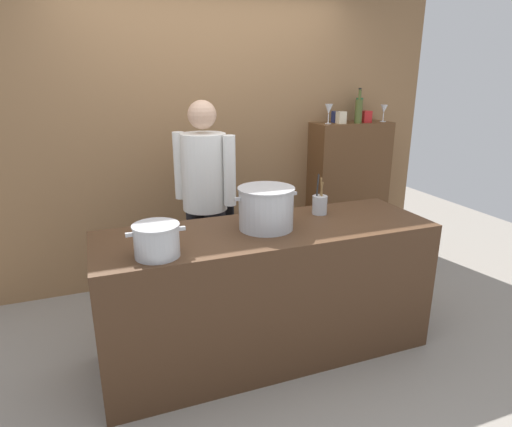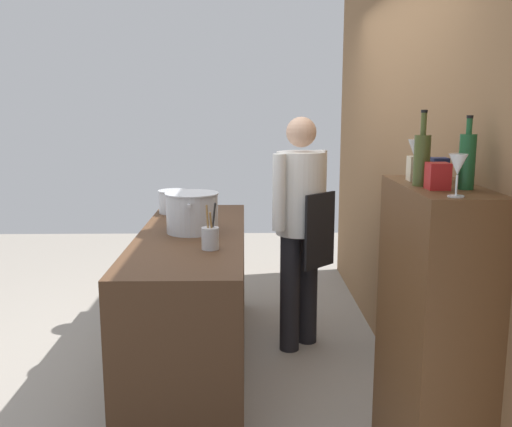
{
  "view_description": "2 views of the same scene",
  "coord_description": "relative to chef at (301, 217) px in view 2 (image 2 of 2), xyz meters",
  "views": [
    {
      "loc": [
        -1.0,
        -2.41,
        1.83
      ],
      "look_at": [
        0.04,
        0.32,
        0.9
      ],
      "focal_mm": 30.57,
      "sensor_mm": 36.0,
      "label": 1
    },
    {
      "loc": [
        3.74,
        0.36,
        1.73
      ],
      "look_at": [
        0.0,
        0.43,
        1.03
      ],
      "focal_mm": 40.25,
      "sensor_mm": 36.0,
      "label": 2
    }
  ],
  "objects": [
    {
      "name": "spice_tin_cream",
      "position": [
        1.4,
        0.38,
        0.49
      ],
      "size": [
        0.07,
        0.07,
        0.11
      ],
      "primitive_type": "cube",
      "color": "beige",
      "rests_on": "bar_cabinet"
    },
    {
      "name": "brick_back_panel",
      "position": [
        0.21,
        0.65,
        0.54
      ],
      "size": [
        4.4,
        0.1,
        3.0
      ],
      "primitive_type": "cube",
      "color": "olive",
      "rests_on": "ground_plane"
    },
    {
      "name": "utensil_crock",
      "position": [
        0.67,
        -0.6,
        0.01
      ],
      "size": [
        0.1,
        0.1,
        0.28
      ],
      "color": "#B7BABF",
      "rests_on": "prep_counter"
    },
    {
      "name": "wine_glass_tall",
      "position": [
        1.28,
        0.41,
        0.56
      ],
      "size": [
        0.07,
        0.07,
        0.18
      ],
      "color": "silver",
      "rests_on": "bar_cabinet"
    },
    {
      "name": "ground_plane",
      "position": [
        0.21,
        -0.75,
        -0.96
      ],
      "size": [
        8.0,
        8.0,
        0.0
      ],
      "primitive_type": "plane",
      "color": "gray"
    },
    {
      "name": "wine_bottle_green",
      "position": [
        1.67,
        0.5,
        0.55
      ],
      "size": [
        0.07,
        0.07,
        0.3
      ],
      "color": "#1E592D",
      "rests_on": "bar_cabinet"
    },
    {
      "name": "wine_bottle_olive",
      "position": [
        1.57,
        0.35,
        0.55
      ],
      "size": [
        0.07,
        0.07,
        0.32
      ],
      "color": "#475123",
      "rests_on": "bar_cabinet"
    },
    {
      "name": "spice_tin_red",
      "position": [
        1.67,
        0.39,
        0.49
      ],
      "size": [
        0.09,
        0.09,
        0.11
      ],
      "primitive_type": "cube",
      "color": "red",
      "rests_on": "bar_cabinet"
    },
    {
      "name": "stockpot_small",
      "position": [
        -0.51,
        -0.95,
        0.03
      ],
      "size": [
        0.31,
        0.25,
        0.18
      ],
      "color": "#B7BABF",
      "rests_on": "prep_counter"
    },
    {
      "name": "prep_counter",
      "position": [
        0.21,
        -0.75,
        -0.51
      ],
      "size": [
        2.16,
        0.7,
        0.9
      ],
      "primitive_type": "cube",
      "color": "#472D1C",
      "rests_on": "ground_plane"
    },
    {
      "name": "chef",
      "position": [
        0.0,
        0.0,
        0.0
      ],
      "size": [
        0.44,
        0.44,
        1.66
      ],
      "rotation": [
        0.0,
        0.0,
        2.34
      ],
      "color": "black",
      "rests_on": "ground_plane"
    },
    {
      "name": "spice_tin_navy",
      "position": [
        1.41,
        0.48,
        0.49
      ],
      "size": [
        0.07,
        0.07,
        0.1
      ],
      "primitive_type": "cube",
      "color": "navy",
      "rests_on": "bar_cabinet"
    },
    {
      "name": "bar_cabinet",
      "position": [
        1.56,
        0.44,
        -0.27
      ],
      "size": [
        0.76,
        0.32,
        1.4
      ],
      "primitive_type": "cube",
      "color": "brown",
      "rests_on": "ground_plane"
    },
    {
      "name": "stockpot_large",
      "position": [
        0.2,
        -0.74,
        0.07
      ],
      "size": [
        0.42,
        0.36,
        0.27
      ],
      "color": "#B7BABF",
      "rests_on": "prep_counter"
    },
    {
      "name": "wine_glass_wide",
      "position": [
        1.88,
        0.39,
        0.55
      ],
      "size": [
        0.07,
        0.07,
        0.16
      ],
      "color": "silver",
      "rests_on": "bar_cabinet"
    }
  ]
}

